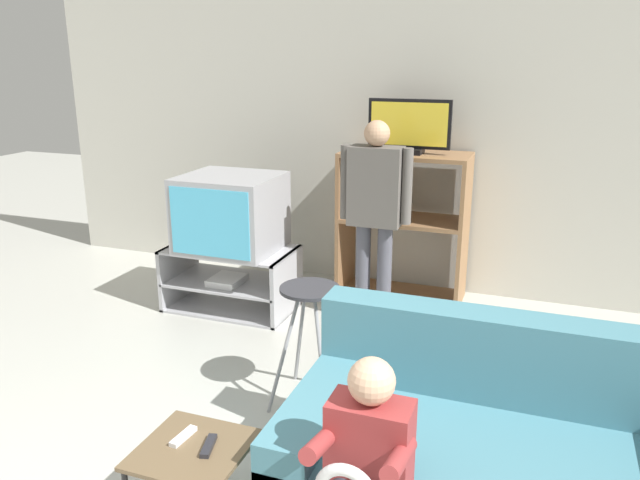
{
  "coord_description": "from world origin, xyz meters",
  "views": [
    {
      "loc": [
        1.3,
        -1.15,
        1.97
      ],
      "look_at": [
        0.07,
        2.19,
        0.9
      ],
      "focal_mm": 35.0,
      "sensor_mm": 36.0,
      "label": 1
    }
  ],
  "objects_px": {
    "media_shelf": "(403,225)",
    "couch": "(494,470)",
    "remote_control_white": "(184,437)",
    "person_standing_adult": "(375,204)",
    "television_flat": "(409,128)",
    "tv_stand": "(231,279)",
    "remote_control_black": "(209,446)",
    "snack_table": "(193,460)",
    "person_seated_child": "(363,470)",
    "television_main": "(231,213)",
    "folding_stool": "(310,311)"
  },
  "relations": [
    {
      "from": "snack_table",
      "to": "person_standing_adult",
      "type": "distance_m",
      "value": 2.47
    },
    {
      "from": "remote_control_white",
      "to": "person_seated_child",
      "type": "relative_size",
      "value": 0.15
    },
    {
      "from": "snack_table",
      "to": "person_seated_child",
      "type": "distance_m",
      "value": 0.76
    },
    {
      "from": "snack_table",
      "to": "person_seated_child",
      "type": "bearing_deg",
      "value": -5.55
    },
    {
      "from": "tv_stand",
      "to": "snack_table",
      "type": "relative_size",
      "value": 2.28
    },
    {
      "from": "remote_control_black",
      "to": "couch",
      "type": "bearing_deg",
      "value": 8.65
    },
    {
      "from": "television_main",
      "to": "snack_table",
      "type": "distance_m",
      "value": 2.52
    },
    {
      "from": "television_flat",
      "to": "tv_stand",
      "type": "bearing_deg",
      "value": -150.96
    },
    {
      "from": "folding_stool",
      "to": "couch",
      "type": "height_order",
      "value": "couch"
    },
    {
      "from": "media_shelf",
      "to": "snack_table",
      "type": "distance_m",
      "value": 3.0
    },
    {
      "from": "tv_stand",
      "to": "television_flat",
      "type": "height_order",
      "value": "television_flat"
    },
    {
      "from": "remote_control_white",
      "to": "person_seated_child",
      "type": "xyz_separation_m",
      "value": [
        0.8,
        -0.11,
        0.13
      ]
    },
    {
      "from": "television_main",
      "to": "media_shelf",
      "type": "xyz_separation_m",
      "value": [
        1.19,
        0.72,
        -0.17
      ]
    },
    {
      "from": "remote_control_black",
      "to": "tv_stand",
      "type": "bearing_deg",
      "value": 101.12
    },
    {
      "from": "television_flat",
      "to": "person_standing_adult",
      "type": "distance_m",
      "value": 0.74
    },
    {
      "from": "folding_stool",
      "to": "remote_control_black",
      "type": "xyz_separation_m",
      "value": [
        0.01,
        -1.16,
        -0.12
      ]
    },
    {
      "from": "couch",
      "to": "tv_stand",
      "type": "bearing_deg",
      "value": 140.95
    },
    {
      "from": "couch",
      "to": "remote_control_black",
      "type": "bearing_deg",
      "value": -156.38
    },
    {
      "from": "tv_stand",
      "to": "remote_control_black",
      "type": "height_order",
      "value": "tv_stand"
    },
    {
      "from": "television_flat",
      "to": "snack_table",
      "type": "height_order",
      "value": "television_flat"
    },
    {
      "from": "media_shelf",
      "to": "person_standing_adult",
      "type": "height_order",
      "value": "person_standing_adult"
    },
    {
      "from": "television_flat",
      "to": "folding_stool",
      "type": "height_order",
      "value": "television_flat"
    },
    {
      "from": "television_main",
      "to": "remote_control_black",
      "type": "relative_size",
      "value": 5.0
    },
    {
      "from": "snack_table",
      "to": "couch",
      "type": "relative_size",
      "value": 0.25
    },
    {
      "from": "snack_table",
      "to": "person_standing_adult",
      "type": "bearing_deg",
      "value": 87.87
    },
    {
      "from": "television_main",
      "to": "folding_stool",
      "type": "relative_size",
      "value": 1.0
    },
    {
      "from": "remote_control_black",
      "to": "person_standing_adult",
      "type": "height_order",
      "value": "person_standing_adult"
    },
    {
      "from": "media_shelf",
      "to": "remote_control_black",
      "type": "bearing_deg",
      "value": -92.15
    },
    {
      "from": "person_standing_adult",
      "to": "person_seated_child",
      "type": "relative_size",
      "value": 1.58
    },
    {
      "from": "media_shelf",
      "to": "remote_control_white",
      "type": "bearing_deg",
      "value": -94.63
    },
    {
      "from": "remote_control_white",
      "to": "person_standing_adult",
      "type": "bearing_deg",
      "value": 91.69
    },
    {
      "from": "television_flat",
      "to": "remote_control_white",
      "type": "bearing_deg",
      "value": -95.17
    },
    {
      "from": "tv_stand",
      "to": "couch",
      "type": "relative_size",
      "value": 0.58
    },
    {
      "from": "couch",
      "to": "person_seated_child",
      "type": "xyz_separation_m",
      "value": [
        -0.41,
        -0.57,
        0.29
      ]
    },
    {
      "from": "television_flat",
      "to": "couch",
      "type": "xyz_separation_m",
      "value": [
        0.95,
        -2.46,
        -1.13
      ]
    },
    {
      "from": "television_main",
      "to": "television_flat",
      "type": "distance_m",
      "value": 1.53
    },
    {
      "from": "media_shelf",
      "to": "person_seated_child",
      "type": "height_order",
      "value": "media_shelf"
    },
    {
      "from": "snack_table",
      "to": "person_seated_child",
      "type": "height_order",
      "value": "person_seated_child"
    },
    {
      "from": "media_shelf",
      "to": "snack_table",
      "type": "xyz_separation_m",
      "value": [
        -0.17,
        -2.99,
        -0.24
      ]
    },
    {
      "from": "tv_stand",
      "to": "television_main",
      "type": "xyz_separation_m",
      "value": [
        0.02,
        -0.0,
        0.55
      ]
    },
    {
      "from": "television_main",
      "to": "television_flat",
      "type": "relative_size",
      "value": 1.11
    },
    {
      "from": "remote_control_white",
      "to": "remote_control_black",
      "type": "bearing_deg",
      "value": -4.01
    },
    {
      "from": "media_shelf",
      "to": "couch",
      "type": "height_order",
      "value": "media_shelf"
    },
    {
      "from": "tv_stand",
      "to": "folding_stool",
      "type": "height_order",
      "value": "folding_stool"
    },
    {
      "from": "snack_table",
      "to": "person_standing_adult",
      "type": "height_order",
      "value": "person_standing_adult"
    },
    {
      "from": "remote_control_white",
      "to": "couch",
      "type": "relative_size",
      "value": 0.08
    },
    {
      "from": "television_flat",
      "to": "person_standing_adult",
      "type": "xyz_separation_m",
      "value": [
        -0.11,
        -0.55,
        -0.49
      ]
    },
    {
      "from": "couch",
      "to": "television_flat",
      "type": "bearing_deg",
      "value": 111.08
    },
    {
      "from": "media_shelf",
      "to": "couch",
      "type": "xyz_separation_m",
      "value": [
        0.97,
        -2.49,
        -0.34
      ]
    },
    {
      "from": "person_standing_adult",
      "to": "person_seated_child",
      "type": "xyz_separation_m",
      "value": [
        0.65,
        -2.48,
        -0.34
      ]
    }
  ]
}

